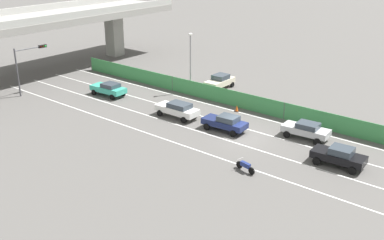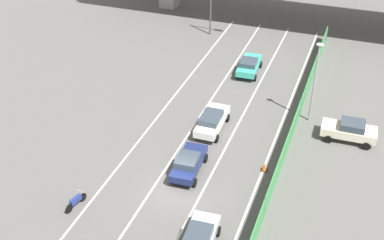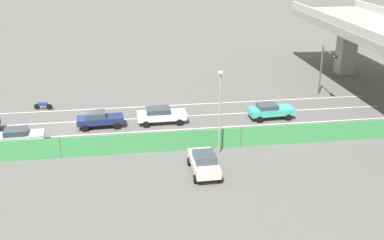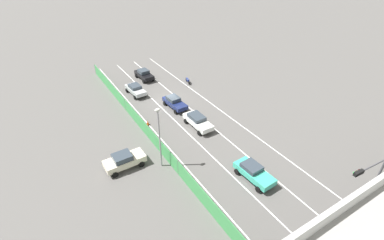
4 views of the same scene
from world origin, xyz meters
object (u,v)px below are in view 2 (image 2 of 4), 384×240
(parked_sedan_cream, at_px, (350,130))
(traffic_light, at_px, (223,2))
(motorcycle, at_px, (76,201))
(car_sedan_navy, at_px, (189,163))
(traffic_cone, at_px, (264,167))
(car_taxi_teal, at_px, (249,65))
(car_sedan_white, at_px, (212,121))
(street_lamp, at_px, (315,75))
(car_sedan_silver, at_px, (199,239))

(parked_sedan_cream, height_order, traffic_light, traffic_light)
(motorcycle, bearing_deg, car_sedan_navy, 46.11)
(parked_sedan_cream, distance_m, traffic_cone, 8.17)
(car_taxi_teal, relative_size, traffic_light, 0.80)
(car_sedan_white, height_order, parked_sedan_cream, parked_sedan_cream)
(traffic_light, xyz_separation_m, traffic_cone, (10.24, -22.26, -3.69))
(car_sedan_white, height_order, car_sedan_navy, car_sedan_white)
(traffic_light, bearing_deg, car_sedan_navy, -78.17)
(parked_sedan_cream, distance_m, traffic_light, 22.66)
(traffic_light, bearing_deg, traffic_cone, -65.29)
(motorcycle, relative_size, traffic_light, 0.34)
(traffic_light, bearing_deg, car_taxi_teal, -55.87)
(car_taxi_teal, bearing_deg, street_lamp, -43.23)
(car_sedan_white, bearing_deg, traffic_light, 104.96)
(motorcycle, bearing_deg, car_sedan_silver, -4.81)
(parked_sedan_cream, bearing_deg, motorcycle, -138.82)
(car_sedan_navy, bearing_deg, traffic_light, 101.83)
(car_taxi_teal, bearing_deg, traffic_light, 124.13)
(car_sedan_silver, bearing_deg, parked_sedan_cream, 63.94)
(car_sedan_white, distance_m, car_sedan_navy, 5.85)
(street_lamp, distance_m, traffic_cone, 9.13)
(parked_sedan_cream, relative_size, traffic_cone, 6.32)
(traffic_light, bearing_deg, car_sedan_white, -75.04)
(car_sedan_white, height_order, street_lamp, street_lamp)
(parked_sedan_cream, xyz_separation_m, traffic_light, (-15.62, 16.13, 3.07))
(car_taxi_teal, height_order, traffic_light, traffic_light)
(car_taxi_teal, bearing_deg, motorcycle, -104.60)
(car_sedan_navy, height_order, street_lamp, street_lamp)
(traffic_cone, bearing_deg, traffic_light, 114.71)
(car_taxi_teal, relative_size, car_sedan_navy, 1.01)
(car_sedan_white, distance_m, traffic_cone, 6.50)
(motorcycle, xyz_separation_m, street_lamp, (12.89, 16.10, 3.85))
(parked_sedan_cream, xyz_separation_m, traffic_cone, (-5.38, -6.12, -0.62))
(car_taxi_teal, distance_m, parked_sedan_cream, 13.37)
(car_sedan_white, xyz_separation_m, street_lamp, (7.27, 4.24, 3.41))
(car_sedan_white, relative_size, motorcycle, 2.45)
(car_sedan_silver, distance_m, traffic_cone, 9.11)
(car_sedan_white, height_order, traffic_cone, car_sedan_white)
(car_taxi_teal, relative_size, parked_sedan_cream, 1.04)
(motorcycle, height_order, street_lamp, street_lamp)
(car_sedan_white, height_order, motorcycle, car_sedan_white)
(parked_sedan_cream, xyz_separation_m, street_lamp, (-3.40, 1.85, 3.37))
(car_sedan_navy, distance_m, traffic_cone, 5.59)
(car_sedan_navy, relative_size, traffic_light, 0.79)
(motorcycle, xyz_separation_m, traffic_cone, (10.92, 8.13, -0.14))
(car_sedan_white, distance_m, street_lamp, 9.08)
(car_sedan_navy, distance_m, motorcycle, 8.34)
(car_sedan_silver, distance_m, street_lamp, 17.64)
(car_taxi_teal, distance_m, car_sedan_navy, 16.66)
(car_sedan_white, bearing_deg, motorcycle, -115.37)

